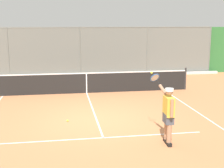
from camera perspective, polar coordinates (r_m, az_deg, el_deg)
ground_plane at (r=10.64m, az=-2.85°, el=-6.55°), size 60.00×60.00×0.00m
court_line_markings at (r=8.87m, az=-1.45°, el=-10.26°), size 7.58×10.54×0.01m
fence_backdrop at (r=19.34m, az=-5.97°, el=5.92°), size 19.49×1.37×2.98m
tennis_net at (r=14.46m, az=-4.69°, el=0.27°), size 9.74×0.09×1.07m
tennis_player at (r=8.49m, az=10.24°, el=-5.06°), size 0.44×1.34×1.84m
tennis_ball_near_net at (r=10.53m, az=-8.16°, el=-6.66°), size 0.07×0.07×0.07m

